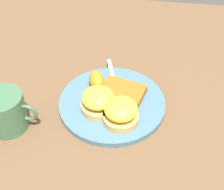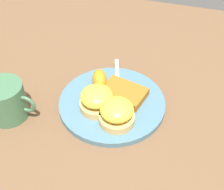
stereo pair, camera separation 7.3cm
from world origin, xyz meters
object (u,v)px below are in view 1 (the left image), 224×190
hashbrown_patty (123,92)px  cup (5,112)px  sandwich_benedict_right (121,112)px  orange_wedge (97,81)px  sandwich_benedict_left (98,101)px  fork (117,94)px

hashbrown_patty → cup: size_ratio=0.85×
sandwich_benedict_right → orange_wedge: (-0.07, 0.10, -0.01)m
hashbrown_patty → orange_wedge: 0.07m
cup → sandwich_benedict_right: bearing=8.8°
sandwich_benedict_right → hashbrown_patty: size_ratio=0.78×
sandwich_benedict_left → fork: bearing=57.8°
sandwich_benedict_right → sandwich_benedict_left: bearing=154.1°
sandwich_benedict_right → cup: bearing=-171.2°
fork → cup: 0.26m
hashbrown_patty → orange_wedge: orange_wedge is taller
sandwich_benedict_left → hashbrown_patty: bearing=49.2°
orange_wedge → fork: orange_wedge is taller
hashbrown_patty → fork: hashbrown_patty is taller
sandwich_benedict_right → fork: (-0.02, 0.08, -0.03)m
sandwich_benedict_right → orange_wedge: size_ratio=1.34×
sandwich_benedict_left → hashbrown_patty: 0.08m
orange_wedge → sandwich_benedict_left: bearing=-76.6°
hashbrown_patty → cup: (-0.24, -0.12, 0.02)m
sandwich_benedict_right → hashbrown_patty: bearing=94.2°
sandwich_benedict_left → sandwich_benedict_right: 0.06m
hashbrown_patty → fork: (-0.01, -0.00, -0.01)m
orange_wedge → fork: size_ratio=0.26×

